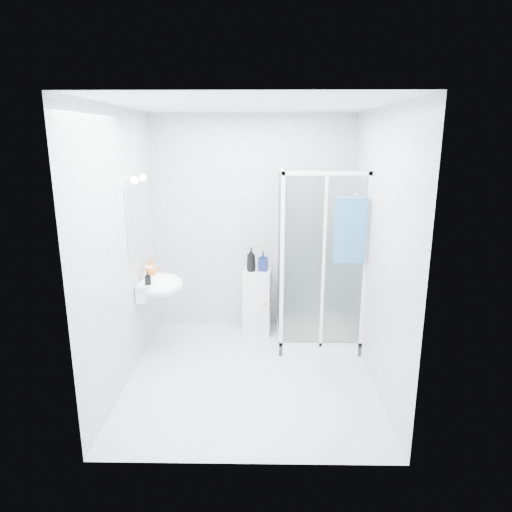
{
  "coord_description": "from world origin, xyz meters",
  "views": [
    {
      "loc": [
        0.12,
        -4.15,
        2.33
      ],
      "look_at": [
        0.05,
        0.35,
        1.15
      ],
      "focal_mm": 32.0,
      "sensor_mm": 36.0,
      "label": 1
    }
  ],
  "objects_px": {
    "shower_enclosure": "(310,306)",
    "soap_dispenser_orange": "(151,267)",
    "wall_basin": "(159,285)",
    "shampoo_bottle_a": "(251,259)",
    "hand_towel": "(350,229)",
    "shampoo_bottle_b": "(263,261)",
    "soap_dispenser_black": "(148,278)",
    "storage_cabinet": "(257,302)"
  },
  "relations": [
    {
      "from": "hand_towel",
      "to": "shampoo_bottle_b",
      "type": "height_order",
      "value": "hand_towel"
    },
    {
      "from": "hand_towel",
      "to": "shampoo_bottle_b",
      "type": "bearing_deg",
      "value": 141.61
    },
    {
      "from": "hand_towel",
      "to": "wall_basin",
      "type": "bearing_deg",
      "value": 177.55
    },
    {
      "from": "shampoo_bottle_b",
      "to": "soap_dispenser_orange",
      "type": "xyz_separation_m",
      "value": [
        -1.23,
        -0.43,
        0.05
      ]
    },
    {
      "from": "shower_enclosure",
      "to": "storage_cabinet",
      "type": "relative_size",
      "value": 2.55
    },
    {
      "from": "shower_enclosure",
      "to": "shampoo_bottle_b",
      "type": "bearing_deg",
      "value": 151.74
    },
    {
      "from": "wall_basin",
      "to": "shampoo_bottle_b",
      "type": "relative_size",
      "value": 2.4
    },
    {
      "from": "hand_towel",
      "to": "soap_dispenser_black",
      "type": "bearing_deg",
      "value": -177.46
    },
    {
      "from": "wall_basin",
      "to": "shampoo_bottle_a",
      "type": "distance_m",
      "value": 1.14
    },
    {
      "from": "wall_basin",
      "to": "shampoo_bottle_b",
      "type": "xyz_separation_m",
      "value": [
        1.11,
        0.61,
        0.1
      ]
    },
    {
      "from": "shower_enclosure",
      "to": "soap_dispenser_black",
      "type": "distance_m",
      "value": 1.86
    },
    {
      "from": "shower_enclosure",
      "to": "shampoo_bottle_b",
      "type": "relative_size",
      "value": 8.57
    },
    {
      "from": "hand_towel",
      "to": "shampoo_bottle_b",
      "type": "relative_size",
      "value": 2.93
    },
    {
      "from": "wall_basin",
      "to": "soap_dispenser_orange",
      "type": "bearing_deg",
      "value": 124.65
    },
    {
      "from": "storage_cabinet",
      "to": "shampoo_bottle_a",
      "type": "xyz_separation_m",
      "value": [
        -0.07,
        -0.01,
        0.54
      ]
    },
    {
      "from": "shower_enclosure",
      "to": "soap_dispenser_orange",
      "type": "height_order",
      "value": "shower_enclosure"
    },
    {
      "from": "shower_enclosure",
      "to": "soap_dispenser_orange",
      "type": "xyz_separation_m",
      "value": [
        -1.78,
        -0.14,
        0.5
      ]
    },
    {
      "from": "shampoo_bottle_a",
      "to": "shampoo_bottle_b",
      "type": "xyz_separation_m",
      "value": [
        0.14,
        0.02,
        -0.03
      ]
    },
    {
      "from": "shampoo_bottle_a",
      "to": "soap_dispenser_orange",
      "type": "relative_size",
      "value": 1.7
    },
    {
      "from": "soap_dispenser_orange",
      "to": "shampoo_bottle_b",
      "type": "bearing_deg",
      "value": 19.23
    },
    {
      "from": "soap_dispenser_black",
      "to": "shower_enclosure",
      "type": "bearing_deg",
      "value": 15.92
    },
    {
      "from": "shampoo_bottle_a",
      "to": "shower_enclosure",
      "type": "bearing_deg",
      "value": -21.33
    },
    {
      "from": "shower_enclosure",
      "to": "hand_towel",
      "type": "height_order",
      "value": "shower_enclosure"
    },
    {
      "from": "soap_dispenser_black",
      "to": "shampoo_bottle_a",
      "type": "bearing_deg",
      "value": 36.28
    },
    {
      "from": "shampoo_bottle_b",
      "to": "soap_dispenser_orange",
      "type": "distance_m",
      "value": 1.31
    },
    {
      "from": "shower_enclosure",
      "to": "storage_cabinet",
      "type": "bearing_deg",
      "value": 155.41
    },
    {
      "from": "hand_towel",
      "to": "soap_dispenser_black",
      "type": "height_order",
      "value": "hand_towel"
    },
    {
      "from": "shampoo_bottle_a",
      "to": "shampoo_bottle_b",
      "type": "distance_m",
      "value": 0.15
    },
    {
      "from": "shampoo_bottle_a",
      "to": "shampoo_bottle_b",
      "type": "height_order",
      "value": "shampoo_bottle_a"
    },
    {
      "from": "wall_basin",
      "to": "soap_dispenser_black",
      "type": "relative_size",
      "value": 4.08
    },
    {
      "from": "soap_dispenser_orange",
      "to": "hand_towel",
      "type": "bearing_deg",
      "value": -7.15
    },
    {
      "from": "storage_cabinet",
      "to": "soap_dispenser_orange",
      "type": "relative_size",
      "value": 4.63
    },
    {
      "from": "shower_enclosure",
      "to": "shampoo_bottle_a",
      "type": "height_order",
      "value": "shower_enclosure"
    },
    {
      "from": "soap_dispenser_orange",
      "to": "wall_basin",
      "type": "bearing_deg",
      "value": -55.35
    },
    {
      "from": "storage_cabinet",
      "to": "soap_dispenser_orange",
      "type": "height_order",
      "value": "soap_dispenser_orange"
    },
    {
      "from": "soap_dispenser_orange",
      "to": "shampoo_bottle_a",
      "type": "bearing_deg",
      "value": 20.41
    },
    {
      "from": "shower_enclosure",
      "to": "soap_dispenser_orange",
      "type": "bearing_deg",
      "value": -175.61
    },
    {
      "from": "storage_cabinet",
      "to": "wall_basin",
      "type": "bearing_deg",
      "value": -145.33
    },
    {
      "from": "shampoo_bottle_a",
      "to": "soap_dispenser_black",
      "type": "bearing_deg",
      "value": -143.72
    },
    {
      "from": "shampoo_bottle_a",
      "to": "wall_basin",
      "type": "bearing_deg",
      "value": -148.8
    },
    {
      "from": "storage_cabinet",
      "to": "soap_dispenser_orange",
      "type": "xyz_separation_m",
      "value": [
        -1.16,
        -0.42,
        0.56
      ]
    },
    {
      "from": "storage_cabinet",
      "to": "hand_towel",
      "type": "bearing_deg",
      "value": -31.11
    }
  ]
}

